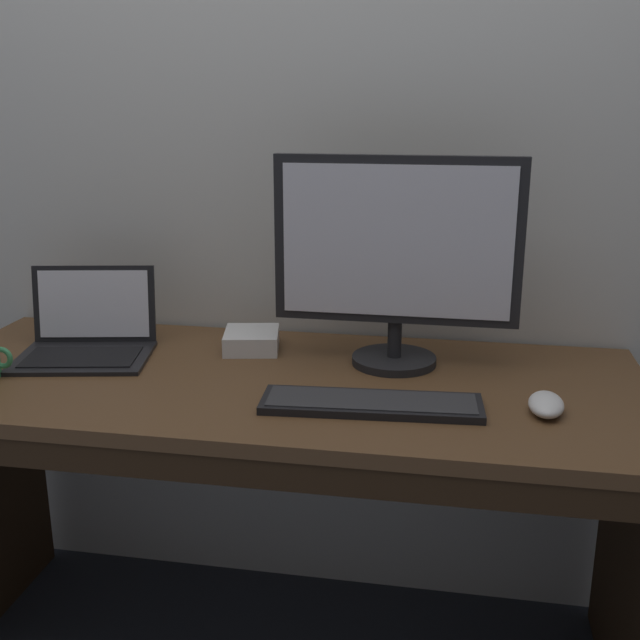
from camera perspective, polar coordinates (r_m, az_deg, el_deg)
The scene contains 7 objects.
back_wall at distance 2.01m, azimuth -0.98°, elevation 15.99°, with size 3.62×0.04×2.74m, color silver.
desk at distance 1.81m, azimuth -3.31°, elevation -9.78°, with size 1.66×0.70×0.77m.
laptop_black at distance 1.97m, azimuth -16.86°, elevation -1.03°, with size 0.36×0.32×0.20m.
external_monitor at distance 1.75m, azimuth 5.70°, elevation 4.75°, with size 0.56×0.20×0.49m.
wired_keyboard at distance 1.58m, azimuth 3.83°, elevation -6.21°, with size 0.46×0.16×0.02m.
computer_mouse at distance 1.61m, azimuth 16.45°, elevation -6.03°, with size 0.07×0.12×0.04m, color white.
external_drive_box at distance 1.93m, azimuth -5.10°, elevation -1.51°, with size 0.13×0.14×0.05m, color silver.
Camera 1 is at (0.39, -1.59, 1.38)m, focal length 43.07 mm.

